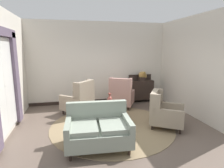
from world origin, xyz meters
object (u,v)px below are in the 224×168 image
gramophone (143,75)px  armchair_beside_settee (164,112)px  armchair_near_window (122,96)px  porcelain_vase (110,100)px  sideboard (141,89)px  settee (98,130)px  armchair_near_sideboard (79,100)px  coffee_table (110,107)px

gramophone → armchair_beside_settee: bearing=-98.6°
armchair_near_window → gramophone: size_ratio=2.18×
gramophone → porcelain_vase: bearing=-134.7°
porcelain_vase → armchair_near_window: 1.36m
armchair_beside_settee → sideboard: bearing=25.4°
settee → sideboard: bearing=58.5°
settee → gramophone: gramophone is taller
armchair_near_window → sideboard: 1.19m
settee → armchair_near_sideboard: armchair_near_sideboard is taller
armchair_near_sideboard → armchair_beside_settee: bearing=95.1°
sideboard → gramophone: 0.62m
coffee_table → armchair_beside_settee: size_ratio=0.87×
settee → coffee_table: bearing=70.8°
sideboard → armchair_beside_settee: bearing=-97.2°
porcelain_vase → armchair_near_sideboard: bearing=131.5°
armchair_near_window → armchair_beside_settee: bearing=138.7°
settee → armchair_beside_settee: (1.88, 0.64, 0.02)m
coffee_table → armchair_near_window: armchair_near_window is taller
porcelain_vase → armchair_near_window: bearing=59.9°
armchair_near_sideboard → gramophone: size_ratio=2.27×
armchair_near_sideboard → gramophone: 2.74m
coffee_table → armchair_beside_settee: 1.49m
armchair_near_window → gramophone: 1.35m
sideboard → porcelain_vase: bearing=-132.4°
porcelain_vase → armchair_near_sideboard: size_ratio=0.29×
sideboard → gramophone: gramophone is taller
armchair_near_window → armchair_beside_settee: size_ratio=1.00×
porcelain_vase → gramophone: bearing=45.3°
coffee_table → sideboard: 2.45m
armchair_beside_settee → armchair_near_sideboard: bearing=86.4°
porcelain_vase → gramophone: size_ratio=0.65×
armchair_beside_settee → sideboard: (0.32, 2.49, 0.07)m
coffee_table → gramophone: bearing=45.5°
settee → armchair_near_sideboard: size_ratio=1.22×
armchair_near_window → armchair_near_sideboard: 1.51m
settee → armchair_near_window: armchair_near_window is taller
armchair_near_window → armchair_beside_settee: armchair_near_window is taller
gramophone → sideboard: bearing=118.4°
sideboard → coffee_table: bearing=-132.2°
porcelain_vase → settee: 1.43m
sideboard → settee: bearing=-125.1°
settee → gramophone: 3.84m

